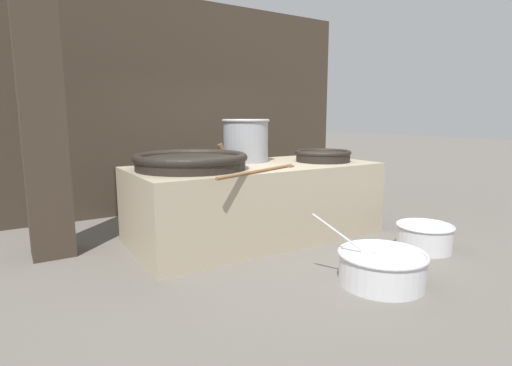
# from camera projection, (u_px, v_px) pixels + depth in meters

# --- Properties ---
(ground_plane) EXTENTS (60.00, 60.00, 0.00)m
(ground_plane) POSITION_uv_depth(u_px,v_px,m) (256.00, 236.00, 5.73)
(ground_plane) COLOR #666059
(back_wall) EXTENTS (6.63, 0.24, 3.77)m
(back_wall) POSITION_uv_depth(u_px,v_px,m) (188.00, 107.00, 7.41)
(back_wall) COLOR #382D23
(back_wall) RESTS_ON ground_plane
(support_pillar) EXTENTS (0.47, 0.47, 3.77)m
(support_pillar) POSITION_uv_depth(u_px,v_px,m) (41.00, 100.00, 4.65)
(support_pillar) COLOR #382D23
(support_pillar) RESTS_ON ground_plane
(hearth_platform) EXTENTS (3.44, 1.61, 1.03)m
(hearth_platform) POSITION_uv_depth(u_px,v_px,m) (256.00, 201.00, 5.65)
(hearth_platform) COLOR tan
(hearth_platform) RESTS_ON ground_plane
(giant_wok_near) EXTENTS (1.45, 1.45, 0.21)m
(giant_wok_near) POSITION_uv_depth(u_px,v_px,m) (191.00, 161.00, 5.08)
(giant_wok_near) COLOR black
(giant_wok_near) RESTS_ON hearth_platform
(giant_wok_far) EXTENTS (0.83, 0.83, 0.17)m
(giant_wok_far) POSITION_uv_depth(u_px,v_px,m) (323.00, 155.00, 5.98)
(giant_wok_far) COLOR black
(giant_wok_far) RESTS_ON hearth_platform
(stock_pot) EXTENTS (0.71, 0.71, 0.63)m
(stock_pot) POSITION_uv_depth(u_px,v_px,m) (246.00, 140.00, 5.94)
(stock_pot) COLOR gray
(stock_pot) RESTS_ON hearth_platform
(stirring_paddle) EXTENTS (1.42, 0.63, 0.04)m
(stirring_paddle) POSITION_uv_depth(u_px,v_px,m) (262.00, 171.00, 4.81)
(stirring_paddle) COLOR brown
(stirring_paddle) RESTS_ON hearth_platform
(cook) EXTENTS (0.41, 0.59, 1.50)m
(cook) POSITION_uv_depth(u_px,v_px,m) (235.00, 170.00, 6.63)
(cook) COLOR brown
(cook) RESTS_ON ground_plane
(prep_bowl_vegetables) EXTENTS (0.99, 0.94, 0.71)m
(prep_bowl_vegetables) POSITION_uv_depth(u_px,v_px,m) (382.00, 266.00, 4.06)
(prep_bowl_vegetables) COLOR silver
(prep_bowl_vegetables) RESTS_ON ground_plane
(prep_bowl_meat) EXTENTS (0.71, 0.71, 0.34)m
(prep_bowl_meat) POSITION_uv_depth(u_px,v_px,m) (424.00, 236.00, 5.11)
(prep_bowl_meat) COLOR silver
(prep_bowl_meat) RESTS_ON ground_plane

